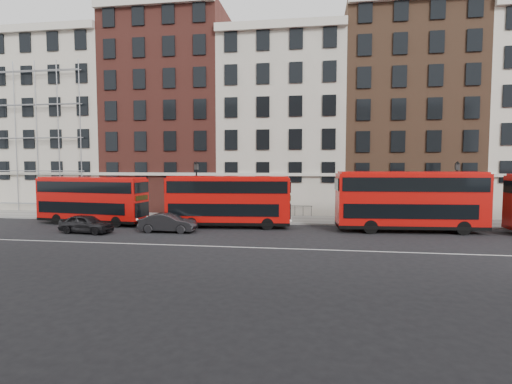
# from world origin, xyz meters

# --- Properties ---
(ground) EXTENTS (120.00, 120.00, 0.00)m
(ground) POSITION_xyz_m (0.00, 0.00, 0.00)
(ground) COLOR black
(ground) RESTS_ON ground
(pavement) EXTENTS (80.00, 5.00, 0.15)m
(pavement) POSITION_xyz_m (0.00, 10.50, 0.07)
(pavement) COLOR gray
(pavement) RESTS_ON ground
(kerb) EXTENTS (80.00, 0.30, 0.16)m
(kerb) POSITION_xyz_m (0.00, 8.00, 0.08)
(kerb) COLOR gray
(kerb) RESTS_ON ground
(road_centre_line) EXTENTS (70.00, 0.12, 0.01)m
(road_centre_line) POSITION_xyz_m (0.00, -2.00, 0.01)
(road_centre_line) COLOR white
(road_centre_line) RESTS_ON ground
(building_terrace) EXTENTS (64.00, 11.95, 22.00)m
(building_terrace) POSITION_xyz_m (-0.31, 17.88, 10.24)
(building_terrace) COLOR beige
(building_terrace) RESTS_ON ground
(bus_a) EXTENTS (9.99, 3.56, 4.11)m
(bus_a) POSITION_xyz_m (-15.61, 5.59, 2.20)
(bus_a) COLOR #B00C09
(bus_a) RESTS_ON ground
(bus_b) EXTENTS (10.26, 3.26, 4.24)m
(bus_b) POSITION_xyz_m (-3.49, 5.58, 2.28)
(bus_b) COLOR #B00C09
(bus_b) RESTS_ON ground
(bus_c) EXTENTS (11.23, 3.47, 4.65)m
(bus_c) POSITION_xyz_m (10.72, 5.58, 2.49)
(bus_c) COLOR #B00C09
(bus_c) RESTS_ON ground
(car_rear) EXTENTS (4.33, 2.18, 1.41)m
(car_rear) POSITION_xyz_m (-13.56, 1.37, 0.71)
(car_rear) COLOR black
(car_rear) RESTS_ON ground
(car_front) EXTENTS (4.39, 1.60, 1.44)m
(car_front) POSITION_xyz_m (-7.58, 2.66, 0.72)
(car_front) COLOR black
(car_front) RESTS_ON ground
(lamp_post_left) EXTENTS (0.44, 0.44, 5.33)m
(lamp_post_left) POSITION_xyz_m (-7.16, 8.76, 3.08)
(lamp_post_left) COLOR black
(lamp_post_left) RESTS_ON pavement
(lamp_post_right) EXTENTS (0.44, 0.44, 5.33)m
(lamp_post_right) POSITION_xyz_m (15.24, 8.98, 3.08)
(lamp_post_right) COLOR black
(lamp_post_right) RESTS_ON pavement
(iron_railings) EXTENTS (6.60, 0.06, 1.00)m
(iron_railings) POSITION_xyz_m (0.00, 12.70, 0.65)
(iron_railings) COLOR black
(iron_railings) RESTS_ON pavement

